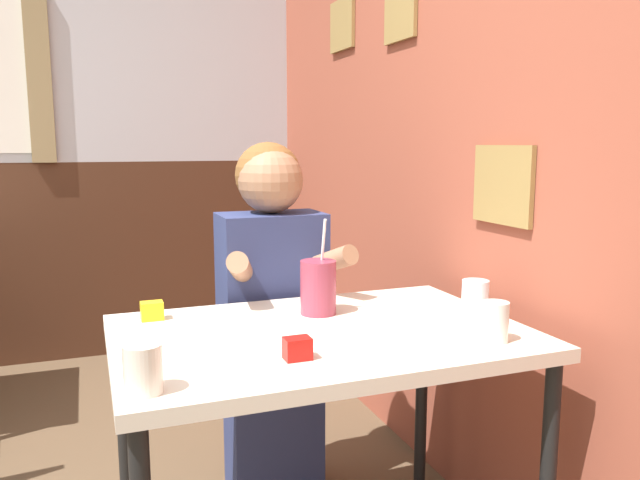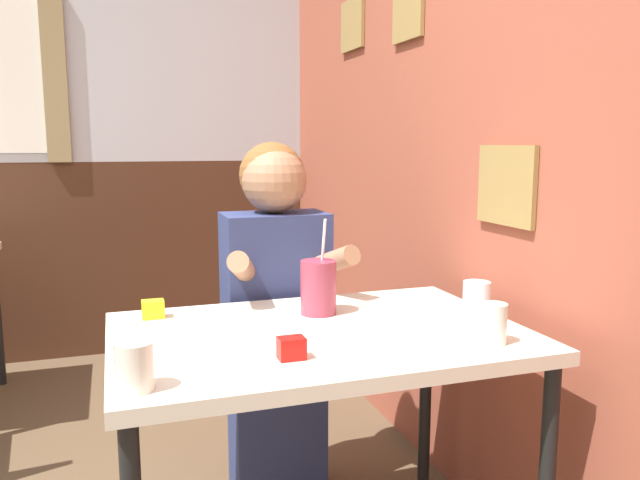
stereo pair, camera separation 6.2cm
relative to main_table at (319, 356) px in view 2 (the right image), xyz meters
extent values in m
cube|color=#9E4C38|center=(0.64, 0.96, 0.70)|extent=(0.06, 4.46, 2.70)
cube|color=olive|center=(0.60, 0.74, 1.05)|extent=(0.02, 0.24, 0.24)
cube|color=olive|center=(0.60, 1.31, 1.09)|extent=(0.02, 0.26, 0.23)
cube|color=olive|center=(0.60, 0.07, 0.43)|extent=(0.02, 0.26, 0.23)
cube|color=silver|center=(-0.88, 2.22, 1.25)|extent=(5.97, 0.06, 1.60)
cube|color=#472819|center=(-0.88, 2.22, -0.10)|extent=(5.97, 0.06, 1.10)
cube|color=#937F56|center=(-0.75, 2.17, 0.90)|extent=(0.12, 0.02, 0.90)
cube|color=beige|center=(0.00, 0.00, 0.05)|extent=(1.05, 0.70, 0.04)
cylinder|color=black|center=(-0.49, 0.31, -0.31)|extent=(0.04, 0.04, 0.69)
cylinder|color=black|center=(0.49, 0.31, -0.31)|extent=(0.04, 0.04, 0.69)
cube|color=navy|center=(0.01, 0.49, -0.43)|extent=(0.31, 0.20, 0.44)
cube|color=navy|center=(0.01, 0.49, 0.06)|extent=(0.34, 0.20, 0.53)
sphere|color=brown|center=(0.01, 0.52, 0.45)|extent=(0.22, 0.22, 0.22)
sphere|color=#9E7051|center=(0.01, 0.49, 0.43)|extent=(0.21, 0.21, 0.21)
cylinder|color=#9E7051|center=(-0.13, 0.35, 0.17)|extent=(0.14, 0.27, 0.15)
cylinder|color=#9E7051|center=(0.15, 0.35, 0.17)|extent=(0.14, 0.27, 0.15)
cylinder|color=#99384C|center=(0.05, 0.15, 0.15)|extent=(0.10, 0.10, 0.15)
cylinder|color=white|center=(0.06, 0.15, 0.27)|extent=(0.01, 0.04, 0.14)
cylinder|color=silver|center=(0.46, -0.01, 0.12)|extent=(0.08, 0.08, 0.10)
cylinder|color=silver|center=(0.37, -0.23, 0.12)|extent=(0.07, 0.07, 0.10)
cylinder|color=silver|center=(-0.47, -0.26, 0.12)|extent=(0.08, 0.08, 0.10)
cube|color=#B7140F|center=(-0.13, -0.19, 0.09)|extent=(0.06, 0.04, 0.05)
cube|color=yellow|center=(-0.40, 0.25, 0.09)|extent=(0.06, 0.04, 0.05)
camera|label=1|loc=(-0.55, -1.46, 0.55)|focal=35.00mm
camera|label=2|loc=(-0.49, -1.48, 0.55)|focal=35.00mm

